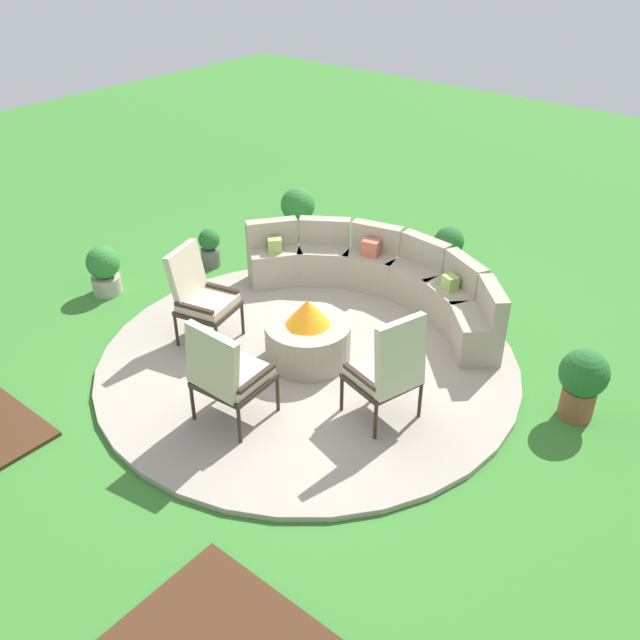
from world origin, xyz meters
TOP-DOWN VIEW (x-y plane):
  - ground_plane at (0.00, 0.00)m, footprint 24.00×24.00m
  - patio_circle at (0.00, 0.00)m, footprint 4.47×4.47m
  - fire_pit at (0.00, 0.00)m, footprint 0.90×0.90m
  - curved_stone_bench at (-0.10, 1.51)m, footprint 3.49×1.37m
  - lounge_chair_front_left at (-1.17, -0.43)m, footprint 0.71×0.67m
  - lounge_chair_front_right at (0.08, -1.24)m, footprint 0.66×0.65m
  - lounge_chair_back_left at (1.21, -0.28)m, footprint 0.70×0.70m
  - potted_plant_0 at (2.56, 0.97)m, footprint 0.46×0.46m
  - potted_plant_1 at (-2.96, -0.42)m, footprint 0.41×0.41m
  - potted_plant_2 at (0.00, 2.88)m, footprint 0.40×0.40m
  - potted_plant_3 at (-2.50, 0.92)m, footprint 0.28×0.28m
  - potted_plant_4 at (-2.30, 2.49)m, footprint 0.50×0.50m

SIDE VIEW (x-z plane):
  - ground_plane at x=0.00m, z-range 0.00..0.00m
  - patio_circle at x=0.00m, z-range 0.00..0.06m
  - potted_plant_3 at x=-2.50m, z-range 0.02..0.55m
  - potted_plant_2 at x=0.00m, z-range 0.03..0.62m
  - potted_plant_1 at x=-2.96m, z-range 0.02..0.65m
  - fire_pit at x=0.00m, z-range -0.02..0.70m
  - curved_stone_bench at x=-0.10m, z-range -0.02..0.77m
  - potted_plant_4 at x=-2.30m, z-range 0.04..0.72m
  - potted_plant_0 at x=2.56m, z-range 0.05..0.79m
  - lounge_chair_front_right at x=0.08m, z-range 0.07..1.16m
  - lounge_chair_front_left at x=-1.17m, z-range 0.08..1.16m
  - lounge_chair_back_left at x=1.21m, z-range 0.07..1.21m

